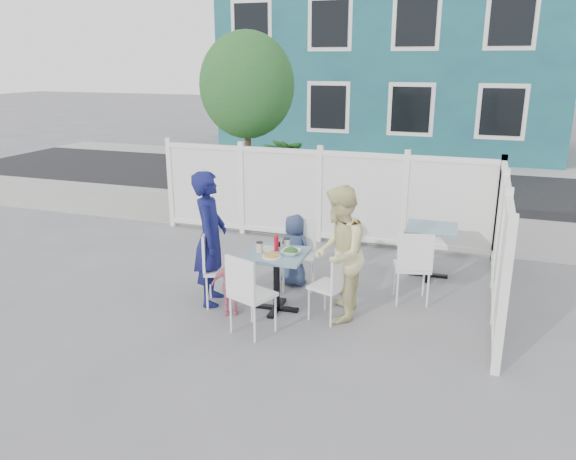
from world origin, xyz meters
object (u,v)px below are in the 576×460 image
(chair_right, at_px, (334,281))
(man, at_px, (210,238))
(utility_cabinet, at_px, (227,180))
(toddler, at_px, (229,285))
(chair_left, at_px, (215,263))
(main_table, at_px, (277,266))
(chair_back, at_px, (299,248))
(chair_near, at_px, (248,290))
(woman, at_px, (339,254))
(boy, at_px, (295,250))
(spare_table, at_px, (431,238))

(chair_right, xyz_separation_m, man, (-1.64, 0.02, 0.36))
(utility_cabinet, relative_size, chair_right, 1.39)
(man, distance_m, toddler, 0.66)
(chair_right, distance_m, toddler, 1.30)
(chair_left, distance_m, toddler, 0.40)
(main_table, xyz_separation_m, chair_right, (0.75, -0.06, -0.08))
(main_table, bearing_deg, utility_cabinet, 121.84)
(chair_back, xyz_separation_m, chair_near, (-0.10, -1.59, 0.00))
(woman, bearing_deg, main_table, -93.99)
(utility_cabinet, height_order, chair_left, utility_cabinet)
(chair_back, bearing_deg, man, 33.21)
(main_table, relative_size, chair_right, 0.87)
(toddler, bearing_deg, man, 121.92)
(chair_back, bearing_deg, chair_near, 75.43)
(chair_near, distance_m, toddler, 0.66)
(man, bearing_deg, chair_left, -136.94)
(utility_cabinet, xyz_separation_m, main_table, (2.79, -4.49, -0.02))
(chair_left, distance_m, chair_near, 0.98)
(chair_right, height_order, chair_near, chair_near)
(chair_left, bearing_deg, boy, 122.10)
(main_table, bearing_deg, boy, 93.68)
(main_table, distance_m, toddler, 0.63)
(chair_right, bearing_deg, utility_cabinet, 57.41)
(chair_near, height_order, woman, woman)
(main_table, bearing_deg, chair_near, -95.81)
(toddler, bearing_deg, chair_back, 40.16)
(chair_left, xyz_separation_m, chair_right, (1.56, 0.02, -0.06))
(utility_cabinet, relative_size, spare_table, 1.61)
(chair_right, bearing_deg, chair_near, 148.94)
(chair_left, height_order, woman, woman)
(chair_back, distance_m, boy, 0.10)
(main_table, relative_size, boy, 0.75)
(man, bearing_deg, toddler, -140.81)
(utility_cabinet, xyz_separation_m, boy, (2.73, -3.61, -0.10))
(man, xyz_separation_m, toddler, (0.37, -0.25, -0.49))
(main_table, relative_size, spare_table, 1.01)
(chair_left, bearing_deg, chair_right, 70.66)
(chair_left, bearing_deg, chair_back, 117.93)
(chair_near, distance_m, boy, 1.63)
(chair_near, relative_size, toddler, 1.26)
(utility_cabinet, distance_m, main_table, 5.29)
(utility_cabinet, height_order, boy, utility_cabinet)
(main_table, relative_size, chair_back, 0.80)
(utility_cabinet, relative_size, woman, 0.74)
(chair_back, bearing_deg, woman, 122.25)
(toddler, bearing_deg, chair_near, -70.03)
(chair_left, xyz_separation_m, toddler, (0.29, -0.20, -0.18))
(main_table, height_order, chair_near, chair_near)
(boy, bearing_deg, man, 60.05)
(man, bearing_deg, woman, -104.13)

